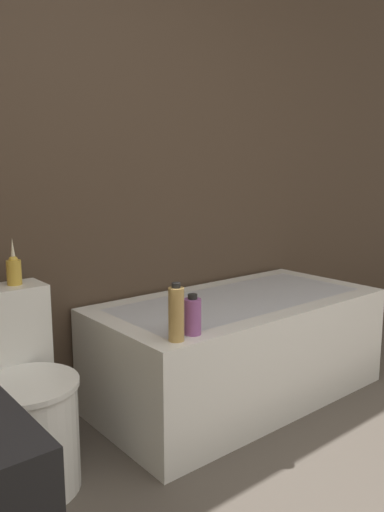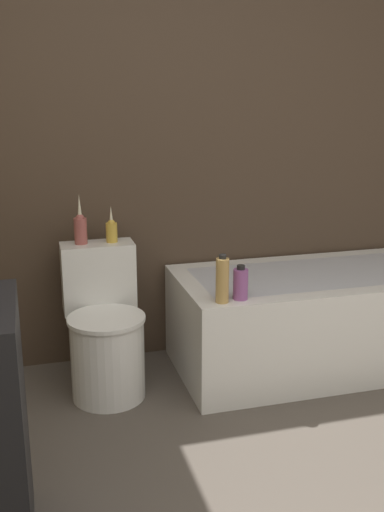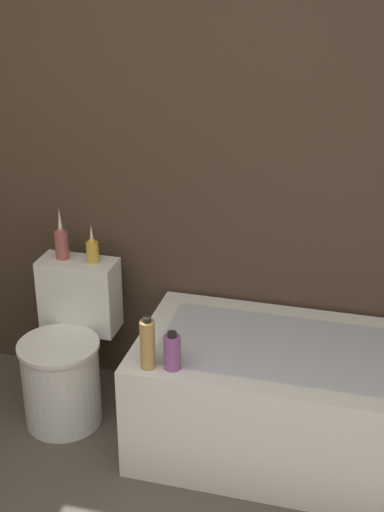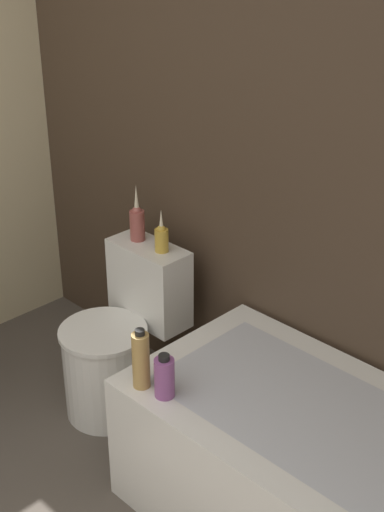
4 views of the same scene
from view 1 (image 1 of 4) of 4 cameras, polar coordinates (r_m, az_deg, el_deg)
name	(u,v)px [view 1 (image 1 of 4)]	position (r m, az deg, el deg)	size (l,w,h in m)	color
wall_back_tiled	(65,147)	(2.45, -14.28, 11.94)	(6.40, 0.06, 2.60)	#423326
bathtub	(239,347)	(2.69, 5.37, -10.30)	(1.54, 0.75, 0.54)	white
toilet	(20,403)	(2.10, -19.09, -15.60)	(0.38, 0.55, 0.73)	white
vase_silver	(14,269)	(2.15, -19.69, -1.41)	(0.06, 0.06, 0.19)	gold
shampoo_bottle_tall	(176,314)	(1.95, -1.81, -6.60)	(0.06, 0.06, 0.23)	tan
shampoo_bottle_short	(193,316)	(2.04, 0.06, -6.86)	(0.07, 0.07, 0.17)	#8C4C8C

